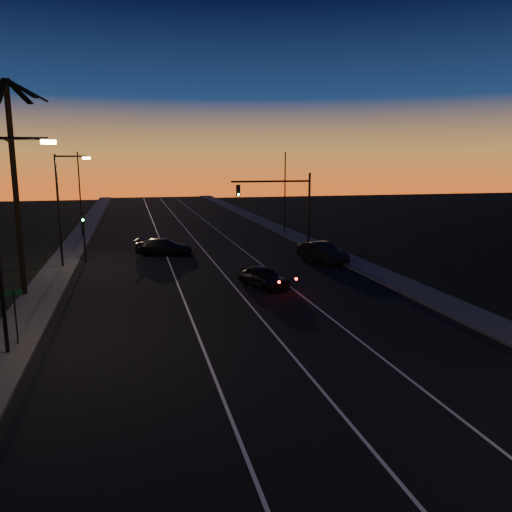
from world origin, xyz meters
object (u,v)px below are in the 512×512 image
object	(u,v)px
signal_mast	(284,199)
lead_car	(264,277)
right_car	(322,252)
cross_car	(164,247)

from	to	relation	value
signal_mast	lead_car	bearing A→B (deg)	-112.94
lead_car	right_car	size ratio (longest dim) A/B	0.92
right_car	signal_mast	bearing A→B (deg)	111.86
signal_mast	lead_car	world-z (taller)	signal_mast
right_car	cross_car	size ratio (longest dim) A/B	0.96
signal_mast	cross_car	bearing A→B (deg)	171.61
cross_car	lead_car	bearing A→B (deg)	-67.26
lead_car	cross_car	bearing A→B (deg)	112.74
cross_car	signal_mast	bearing A→B (deg)	-8.39
signal_mast	lead_car	xyz separation A→B (m)	(-4.84, -11.43, -4.09)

